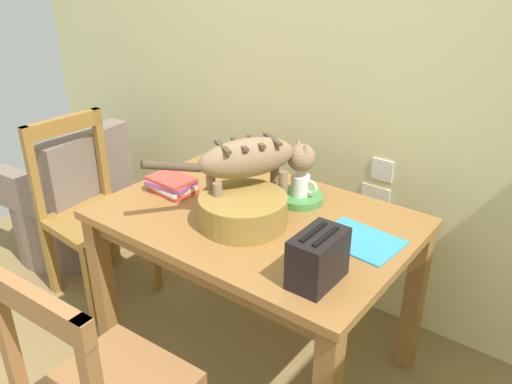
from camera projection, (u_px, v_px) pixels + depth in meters
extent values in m
cube|color=beige|center=(352.00, 52.00, 2.34)|extent=(4.32, 0.10, 2.50)
cube|color=white|center=(382.00, 170.00, 2.40)|extent=(0.10, 0.01, 0.10)
cube|color=white|center=(375.00, 200.00, 2.48)|extent=(0.14, 0.01, 0.14)
cube|color=olive|center=(256.00, 219.00, 2.09)|extent=(1.20, 0.83, 0.03)
cube|color=brown|center=(256.00, 230.00, 2.12)|extent=(1.12, 0.75, 0.07)
cube|color=olive|center=(104.00, 287.00, 2.29)|extent=(0.07, 0.07, 0.69)
cube|color=olive|center=(214.00, 222.00, 2.81)|extent=(0.07, 0.07, 0.69)
cube|color=olive|center=(414.00, 300.00, 2.21)|extent=(0.07, 0.07, 0.69)
ellipsoid|color=#876B4E|center=(247.00, 158.00, 2.01)|extent=(0.31, 0.41, 0.15)
cube|color=#4A3B2B|center=(223.00, 147.00, 1.95)|extent=(0.13, 0.08, 0.01)
cube|color=#4A3B2B|center=(240.00, 144.00, 1.97)|extent=(0.13, 0.08, 0.01)
cube|color=#4A3B2B|center=(256.00, 142.00, 2.00)|extent=(0.13, 0.08, 0.01)
cube|color=#4A3B2B|center=(273.00, 139.00, 2.02)|extent=(0.13, 0.08, 0.01)
cylinder|color=#876B4E|center=(274.00, 183.00, 2.15)|extent=(0.04, 0.04, 0.17)
cylinder|color=#876B4E|center=(283.00, 191.00, 2.09)|extent=(0.04, 0.04, 0.17)
cylinder|color=#876B4E|center=(211.00, 195.00, 2.06)|extent=(0.04, 0.04, 0.17)
cylinder|color=#876B4E|center=(218.00, 203.00, 1.99)|extent=(0.04, 0.04, 0.17)
sphere|color=#876B4E|center=(301.00, 158.00, 2.11)|extent=(0.12, 0.12, 0.12)
cone|color=#876B4E|center=(298.00, 144.00, 2.11)|extent=(0.04, 0.04, 0.05)
cone|color=#876B4E|center=(306.00, 149.00, 2.06)|extent=(0.04, 0.04, 0.05)
cylinder|color=#4A3B2B|center=(172.00, 166.00, 1.90)|extent=(0.14, 0.21, 0.08)
cylinder|color=#468C46|center=(300.00, 198.00, 2.19)|extent=(0.20, 0.20, 0.03)
cylinder|color=white|center=(300.00, 185.00, 2.16)|extent=(0.08, 0.08, 0.09)
torus|color=white|center=(311.00, 187.00, 2.13)|extent=(0.06, 0.01, 0.06)
cube|color=#3595BD|center=(360.00, 240.00, 1.91)|extent=(0.30, 0.24, 0.01)
cube|color=#D6432E|center=(173.00, 190.00, 2.27)|extent=(0.20, 0.15, 0.02)
cube|color=silver|center=(172.00, 186.00, 2.27)|extent=(0.20, 0.15, 0.01)
cube|color=#985195|center=(171.00, 183.00, 2.26)|extent=(0.20, 0.15, 0.02)
cube|color=#E24439|center=(171.00, 179.00, 2.25)|extent=(0.19, 0.14, 0.02)
cylinder|color=olive|center=(243.00, 211.00, 2.00)|extent=(0.34, 0.34, 0.12)
cylinder|color=#423316|center=(243.00, 209.00, 1.99)|extent=(0.27, 0.27, 0.10)
cube|color=black|center=(318.00, 258.00, 1.65)|extent=(0.12, 0.20, 0.17)
cube|color=black|center=(313.00, 232.00, 1.63)|extent=(0.02, 0.14, 0.01)
cube|color=black|center=(326.00, 236.00, 1.60)|extent=(0.02, 0.14, 0.01)
cube|color=#936036|center=(34.00, 304.00, 1.34)|extent=(0.42, 0.06, 0.08)
cube|color=#936036|center=(7.00, 336.00, 1.52)|extent=(0.04, 0.04, 0.48)
cube|color=#936036|center=(125.00, 379.00, 2.01)|extent=(0.04, 0.04, 0.40)
cube|color=olive|center=(97.00, 220.00, 2.67)|extent=(0.45, 0.45, 0.04)
cube|color=olive|center=(62.00, 125.00, 2.58)|extent=(0.07, 0.42, 0.08)
cube|color=olive|center=(101.00, 153.00, 2.80)|extent=(0.04, 0.04, 0.48)
cube|color=olive|center=(33.00, 175.00, 2.54)|extent=(0.04, 0.04, 0.48)
cube|color=olive|center=(154.00, 256.00, 2.78)|extent=(0.04, 0.04, 0.40)
cube|color=olive|center=(91.00, 288.00, 2.53)|extent=(0.04, 0.04, 0.40)
cube|color=olive|center=(112.00, 232.00, 3.01)|extent=(0.04, 0.04, 0.40)
cube|color=olive|center=(51.00, 259.00, 2.75)|extent=(0.04, 0.04, 0.40)
cylinder|color=#76655B|center=(68.00, 220.00, 3.15)|extent=(0.60, 0.60, 0.38)
cube|color=#76655B|center=(87.00, 168.00, 2.86)|extent=(0.17, 0.55, 0.40)
cube|color=#76655B|center=(22.00, 192.00, 2.83)|extent=(0.43, 0.14, 0.20)
cube|color=#76655B|center=(94.00, 161.00, 3.21)|extent=(0.43, 0.14, 0.20)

